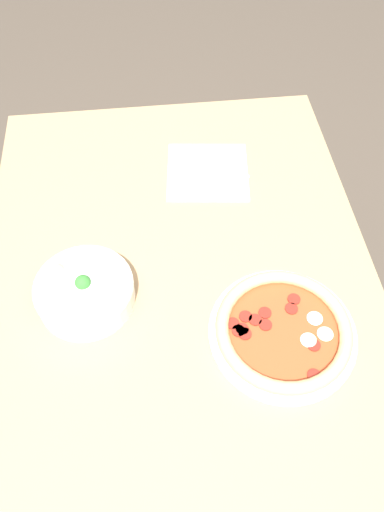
{
  "coord_description": "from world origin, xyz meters",
  "views": [
    {
      "loc": [
        -0.59,
        0.04,
        1.65
      ],
      "look_at": [
        0.03,
        -0.03,
        0.78
      ],
      "focal_mm": 35.0,
      "sensor_mm": 36.0,
      "label": 1
    }
  ],
  "objects_px": {
    "knife": "(210,164)",
    "pizza": "(283,330)",
    "bowl": "(85,291)",
    "fork": "(210,179)"
  },
  "relations": [
    {
      "from": "fork",
      "to": "knife",
      "type": "distance_m",
      "value": 0.05
    },
    {
      "from": "bowl",
      "to": "pizza",
      "type": "bearing_deg",
      "value": -107.96
    },
    {
      "from": "knife",
      "to": "pizza",
      "type": "bearing_deg",
      "value": 100.26
    },
    {
      "from": "pizza",
      "to": "knife",
      "type": "relative_size",
      "value": 1.52
    },
    {
      "from": "pizza",
      "to": "fork",
      "type": "distance_m",
      "value": 0.44
    },
    {
      "from": "knife",
      "to": "bowl",
      "type": "bearing_deg",
      "value": 51.05
    },
    {
      "from": "bowl",
      "to": "fork",
      "type": "bearing_deg",
      "value": -43.97
    },
    {
      "from": "pizza",
      "to": "knife",
      "type": "xyz_separation_m",
      "value": [
        0.49,
        0.08,
        -0.01
      ]
    },
    {
      "from": "bowl",
      "to": "knife",
      "type": "relative_size",
      "value": 1.05
    },
    {
      "from": "knife",
      "to": "fork",
      "type": "bearing_deg",
      "value": 84.48
    }
  ]
}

